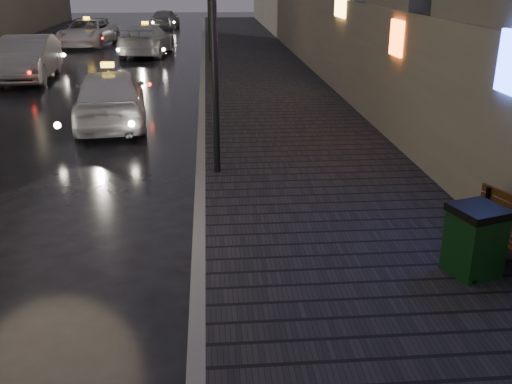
% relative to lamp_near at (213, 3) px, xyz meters
% --- Properties ---
extents(ground, '(120.00, 120.00, 0.00)m').
position_rel_lamp_near_xyz_m(ground, '(-1.85, -6.00, -3.49)').
color(ground, black).
rests_on(ground, ground).
extents(sidewalk, '(4.60, 58.00, 0.15)m').
position_rel_lamp_near_xyz_m(sidewalk, '(2.05, 15.00, -3.41)').
color(sidewalk, black).
rests_on(sidewalk, ground).
extents(curb, '(0.20, 58.00, 0.15)m').
position_rel_lamp_near_xyz_m(curb, '(-0.35, 15.00, -3.41)').
color(curb, slate).
rests_on(curb, ground).
extents(curb_far, '(0.20, 58.00, 0.15)m').
position_rel_lamp_near_xyz_m(curb_far, '(-9.25, 15.00, -3.41)').
color(curb_far, slate).
rests_on(curb_far, ground).
extents(lamp_near, '(0.36, 0.36, 5.28)m').
position_rel_lamp_near_xyz_m(lamp_near, '(0.00, 0.00, 0.00)').
color(lamp_near, black).
rests_on(lamp_near, sidewalk).
extents(trash_bin, '(0.80, 0.80, 0.97)m').
position_rel_lamp_near_xyz_m(trash_bin, '(3.39, -4.59, -2.84)').
color(trash_bin, black).
rests_on(trash_bin, sidewalk).
extents(taxi_near, '(2.44, 4.90, 1.60)m').
position_rel_lamp_near_xyz_m(taxi_near, '(-2.86, 4.71, -2.69)').
color(taxi_near, silver).
rests_on(taxi_near, ground).
extents(car_left_mid, '(2.11, 5.26, 1.70)m').
position_rel_lamp_near_xyz_m(car_left_mid, '(-7.25, 12.37, -2.64)').
color(car_left_mid, gray).
rests_on(car_left_mid, ground).
extents(taxi_mid, '(2.83, 5.60, 1.56)m').
position_rel_lamp_near_xyz_m(taxi_mid, '(-3.27, 19.38, -2.71)').
color(taxi_mid, silver).
rests_on(taxi_mid, ground).
extents(taxi_far, '(3.16, 5.67, 1.50)m').
position_rel_lamp_near_xyz_m(taxi_far, '(-7.06, 23.86, -2.74)').
color(taxi_far, silver).
rests_on(taxi_far, ground).
extents(car_far, '(2.23, 4.41, 1.44)m').
position_rel_lamp_near_xyz_m(car_far, '(-3.29, 34.68, -2.77)').
color(car_far, gray).
rests_on(car_far, ground).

